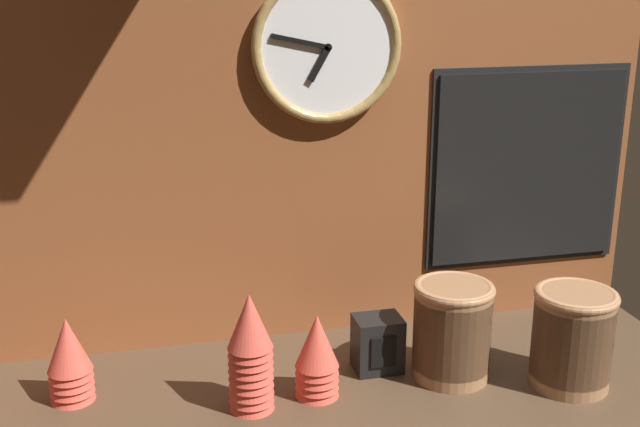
{
  "coord_description": "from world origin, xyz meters",
  "views": [
    {
      "loc": [
        -0.27,
        -1.28,
        0.75
      ],
      "look_at": [
        0.05,
        0.04,
        0.33
      ],
      "focal_mm": 45.0,
      "sensor_mm": 36.0,
      "label": 1
    }
  ],
  "objects_px": {
    "wall_clock": "(327,47)",
    "napkin_dispenser": "(378,344)",
    "bowl_stack_far_right": "(572,337)",
    "cup_stack_center": "(250,352)",
    "cup_stack_left": "(69,360)",
    "menu_board": "(528,168)",
    "bowl_stack_right": "(453,330)",
    "cup_stack_center_right": "(317,356)"
  },
  "relations": [
    {
      "from": "cup_stack_center_right",
      "to": "menu_board",
      "type": "bearing_deg",
      "value": 25.89
    },
    {
      "from": "cup_stack_center_right",
      "to": "cup_stack_center",
      "type": "bearing_deg",
      "value": -172.58
    },
    {
      "from": "bowl_stack_far_right",
      "to": "bowl_stack_right",
      "type": "bearing_deg",
      "value": 158.74
    },
    {
      "from": "cup_stack_left",
      "to": "menu_board",
      "type": "height_order",
      "value": "menu_board"
    },
    {
      "from": "cup_stack_left",
      "to": "bowl_stack_far_right",
      "type": "height_order",
      "value": "bowl_stack_far_right"
    },
    {
      "from": "napkin_dispenser",
      "to": "cup_stack_center",
      "type": "bearing_deg",
      "value": -161.91
    },
    {
      "from": "cup_stack_left",
      "to": "bowl_stack_right",
      "type": "bearing_deg",
      "value": -6.57
    },
    {
      "from": "cup_stack_left",
      "to": "menu_board",
      "type": "relative_size",
      "value": 0.36
    },
    {
      "from": "cup_stack_center_right",
      "to": "cup_stack_left",
      "type": "relative_size",
      "value": 1.0
    },
    {
      "from": "cup_stack_center",
      "to": "napkin_dispenser",
      "type": "height_order",
      "value": "cup_stack_center"
    },
    {
      "from": "menu_board",
      "to": "bowl_stack_far_right",
      "type": "bearing_deg",
      "value": -100.16
    },
    {
      "from": "wall_clock",
      "to": "menu_board",
      "type": "distance_m",
      "value": 0.52
    },
    {
      "from": "cup_stack_center",
      "to": "napkin_dispenser",
      "type": "xyz_separation_m",
      "value": [
        0.26,
        0.08,
        -0.06
      ]
    },
    {
      "from": "bowl_stack_far_right",
      "to": "wall_clock",
      "type": "bearing_deg",
      "value": 140.81
    },
    {
      "from": "bowl_stack_right",
      "to": "wall_clock",
      "type": "relative_size",
      "value": 0.63
    },
    {
      "from": "cup_stack_center",
      "to": "cup_stack_center_right",
      "type": "bearing_deg",
      "value": 7.42
    },
    {
      "from": "cup_stack_center",
      "to": "menu_board",
      "type": "relative_size",
      "value": 0.49
    },
    {
      "from": "cup_stack_left",
      "to": "menu_board",
      "type": "bearing_deg",
      "value": 9.84
    },
    {
      "from": "wall_clock",
      "to": "menu_board",
      "type": "height_order",
      "value": "wall_clock"
    },
    {
      "from": "cup_stack_center",
      "to": "napkin_dispenser",
      "type": "bearing_deg",
      "value": 18.09
    },
    {
      "from": "bowl_stack_far_right",
      "to": "napkin_dispenser",
      "type": "relative_size",
      "value": 1.73
    },
    {
      "from": "cup_stack_left",
      "to": "wall_clock",
      "type": "relative_size",
      "value": 0.54
    },
    {
      "from": "cup_stack_center_right",
      "to": "wall_clock",
      "type": "height_order",
      "value": "wall_clock"
    },
    {
      "from": "cup_stack_center",
      "to": "wall_clock",
      "type": "xyz_separation_m",
      "value": [
        0.2,
        0.26,
        0.49
      ]
    },
    {
      "from": "cup_stack_center",
      "to": "napkin_dispenser",
      "type": "distance_m",
      "value": 0.28
    },
    {
      "from": "cup_stack_left",
      "to": "bowl_stack_right",
      "type": "xyz_separation_m",
      "value": [
        0.7,
        -0.08,
        0.02
      ]
    },
    {
      "from": "bowl_stack_far_right",
      "to": "menu_board",
      "type": "relative_size",
      "value": 0.42
    },
    {
      "from": "bowl_stack_right",
      "to": "wall_clock",
      "type": "height_order",
      "value": "wall_clock"
    },
    {
      "from": "cup_stack_center_right",
      "to": "wall_clock",
      "type": "xyz_separation_m",
      "value": [
        0.08,
        0.25,
        0.52
      ]
    },
    {
      "from": "cup_stack_left",
      "to": "wall_clock",
      "type": "distance_m",
      "value": 0.75
    },
    {
      "from": "cup_stack_left",
      "to": "bowl_stack_right",
      "type": "relative_size",
      "value": 0.85
    },
    {
      "from": "cup_stack_center",
      "to": "wall_clock",
      "type": "bearing_deg",
      "value": 52.5
    },
    {
      "from": "wall_clock",
      "to": "napkin_dispenser",
      "type": "relative_size",
      "value": 2.73
    },
    {
      "from": "wall_clock",
      "to": "napkin_dispenser",
      "type": "height_order",
      "value": "wall_clock"
    },
    {
      "from": "cup_stack_center_right",
      "to": "napkin_dispenser",
      "type": "bearing_deg",
      "value": 26.7
    },
    {
      "from": "cup_stack_left",
      "to": "cup_stack_center",
      "type": "distance_m",
      "value": 0.33
    },
    {
      "from": "cup_stack_center_right",
      "to": "cup_stack_center",
      "type": "relative_size",
      "value": 0.73
    },
    {
      "from": "cup_stack_left",
      "to": "napkin_dispenser",
      "type": "distance_m",
      "value": 0.57
    },
    {
      "from": "bowl_stack_right",
      "to": "cup_stack_center",
      "type": "bearing_deg",
      "value": -176.38
    },
    {
      "from": "napkin_dispenser",
      "to": "cup_stack_left",
      "type": "bearing_deg",
      "value": 177.98
    },
    {
      "from": "bowl_stack_right",
      "to": "menu_board",
      "type": "distance_m",
      "value": 0.43
    },
    {
      "from": "napkin_dispenser",
      "to": "wall_clock",
      "type": "bearing_deg",
      "value": 108.07
    }
  ]
}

